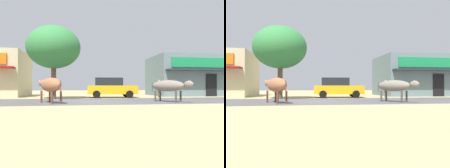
# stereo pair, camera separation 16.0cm
# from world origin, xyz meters

# --- Properties ---
(ground) EXTENTS (80.00, 80.00, 0.00)m
(ground) POSITION_xyz_m (0.00, 0.00, 0.00)
(ground) COLOR tan
(asphalt_road) EXTENTS (72.00, 6.00, 0.00)m
(asphalt_road) POSITION_xyz_m (0.00, 0.00, 0.00)
(asphalt_road) COLOR #524F53
(asphalt_road) RESTS_ON ground
(storefront_right_club) EXTENTS (7.28, 6.42, 4.05)m
(storefront_right_club) POSITION_xyz_m (10.81, 7.63, 2.03)
(storefront_right_club) COLOR slate
(storefront_right_club) RESTS_ON ground
(roadside_tree) EXTENTS (3.98, 3.98, 5.45)m
(roadside_tree) POSITION_xyz_m (-2.30, 2.97, 3.84)
(roadside_tree) COLOR brown
(roadside_tree) RESTS_ON ground
(parked_hatchback_car) EXTENTS (4.16, 2.06, 1.64)m
(parked_hatchback_car) POSITION_xyz_m (2.22, 4.18, 0.84)
(parked_hatchback_car) COLOR gold
(parked_hatchback_car) RESTS_ON ground
(cow_near_brown) EXTENTS (1.81, 2.66, 1.40)m
(cow_near_brown) POSITION_xyz_m (-2.01, -1.31, 0.99)
(cow_near_brown) COLOR #9B623E
(cow_near_brown) RESTS_ON ground
(cow_far_dark) EXTENTS (1.93, 2.51, 1.30)m
(cow_far_dark) POSITION_xyz_m (4.83, -1.39, 0.95)
(cow_far_dark) COLOR slate
(cow_far_dark) RESTS_ON ground
(pedestrian_by_shop) EXTENTS (0.47, 0.61, 1.47)m
(pedestrian_by_shop) POSITION_xyz_m (6.34, 3.95, 0.86)
(pedestrian_by_shop) COLOR brown
(pedestrian_by_shop) RESTS_ON ground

